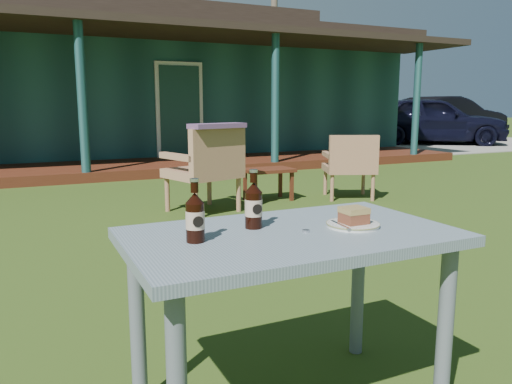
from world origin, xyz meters
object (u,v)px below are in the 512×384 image
plate (353,224)px  armchair_right (350,163)px  cola_bottle_far (195,217)px  armchair_left (207,165)px  cola_bottle_near (254,205)px  car_near (431,120)px  cake_slice (354,215)px  car_far (444,119)px  cafe_table (290,258)px  side_table (268,173)px

plate → armchair_right: armchair_right is taller
cola_bottle_far → armchair_left: same height
cola_bottle_near → armchair_left: bearing=73.1°
car_near → cake_slice: (-10.05, -9.87, 0.05)m
car_far → cola_bottle_near: 16.08m
car_near → armchair_right: bearing=164.2°
cake_slice → armchair_right: bearing=54.2°
cafe_table → side_table: cafe_table is taller
car_near → armchair_right: car_near is taller
cola_bottle_far → car_near: bearing=42.6°
cola_bottle_far → cafe_table: bearing=-2.5°
car_near → side_table: 10.30m
cafe_table → cake_slice: bearing=-8.7°
armchair_left → cake_slice: bearing=-100.9°
plate → cola_bottle_near: bearing=158.0°
cola_bottle_near → armchair_left: (1.05, 3.45, -0.28)m
cake_slice → cola_bottle_far: 0.62m
plate → cafe_table: bearing=171.9°
cola_bottle_far → armchair_right: cola_bottle_far is taller
armchair_left → cola_bottle_near: bearing=-106.9°
plate → cake_slice: size_ratio=2.22×
cola_bottle_near → armchair_right: (2.95, 3.46, -0.35)m
cake_slice → cola_bottle_near: bearing=157.6°
cola_bottle_near → armchair_right: cola_bottle_near is taller
cola_bottle_near → cola_bottle_far: (-0.26, -0.09, -0.00)m
cola_bottle_far → cake_slice: bearing=-5.1°
cake_slice → armchair_right: size_ratio=0.11×
cafe_table → cake_slice: (0.25, -0.04, 0.15)m
cake_slice → side_table: cake_slice is taller
car_far → cola_bottle_near: size_ratio=19.58×
car_near → cola_bottle_far: bearing=166.8°
cafe_table → cola_bottle_far: 0.41m
plate → cola_bottle_near: size_ratio=0.91×
cafe_table → plate: bearing=-8.1°
car_near → side_table: (-8.43, -5.91, -0.38)m
plate → cola_bottle_near: (-0.35, 0.14, 0.08)m
plate → car_far: bearing=43.1°
car_near → cola_bottle_near: 14.24m
cafe_table → armchair_right: 4.57m
cake_slice → armchair_right: armchair_right is taller
car_near → armchair_right: (-7.45, -6.26, -0.26)m
armchair_right → side_table: bearing=160.2°
armchair_left → armchair_right: bearing=0.5°
plate → side_table: 4.29m
cafe_table → plate: (0.25, -0.04, 0.11)m
plate → armchair_left: 3.66m
armchair_right → car_far: bearing=38.9°
cake_slice → car_near: bearing=44.5°
car_far → cola_bottle_far: (-12.23, -10.83, 0.09)m
car_far → cola_bottle_far: 16.33m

